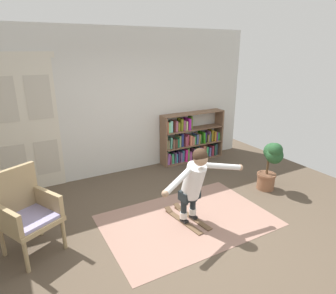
{
  "coord_description": "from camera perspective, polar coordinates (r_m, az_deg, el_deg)",
  "views": [
    {
      "loc": [
        -2.0,
        -2.95,
        2.49
      ],
      "look_at": [
        0.07,
        0.76,
        1.05
      ],
      "focal_mm": 31.1,
      "sensor_mm": 36.0,
      "label": 1
    }
  ],
  "objects": [
    {
      "name": "ground_plane",
      "position": [
        4.35,
        4.26,
        -16.27
      ],
      "size": [
        7.2,
        7.2,
        0.0
      ],
      "primitive_type": "plane",
      "color": "brown"
    },
    {
      "name": "back_wall",
      "position": [
        5.99,
        -9.27,
        8.47
      ],
      "size": [
        6.0,
        0.1,
        2.9
      ],
      "primitive_type": "cube",
      "color": "silver",
      "rests_on": "ground"
    },
    {
      "name": "double_door",
      "position": [
        5.64,
        -26.15,
        3.87
      ],
      "size": [
        1.22,
        0.05,
        2.45
      ],
      "color": "beige",
      "rests_on": "ground"
    },
    {
      "name": "rug",
      "position": [
        4.6,
        3.92,
        -14.1
      ],
      "size": [
        2.52,
        1.67,
        0.01
      ],
      "primitive_type": "cube",
      "color": "#987163",
      "rests_on": "ground"
    },
    {
      "name": "bookshelf",
      "position": [
        6.74,
        4.47,
        1.31
      ],
      "size": [
        1.56,
        0.3,
        1.13
      ],
      "color": "brown",
      "rests_on": "ground"
    },
    {
      "name": "wicker_chair",
      "position": [
        4.11,
        -26.12,
        -11.09
      ],
      "size": [
        0.81,
        0.81,
        1.1
      ],
      "color": "tan",
      "rests_on": "ground"
    },
    {
      "name": "potted_plant",
      "position": [
        5.58,
        19.59,
        -2.7
      ],
      "size": [
        0.4,
        0.43,
        0.93
      ],
      "color": "brown",
      "rests_on": "ground"
    },
    {
      "name": "skis_pair",
      "position": [
        4.61,
        3.67,
        -13.74
      ],
      "size": [
        0.37,
        0.85,
        0.07
      ],
      "color": "brown",
      "rests_on": "rug"
    },
    {
      "name": "person_skier",
      "position": [
        4.17,
        5.21,
        -6.47
      ],
      "size": [
        1.47,
        0.62,
        1.15
      ],
      "color": "white",
      "rests_on": "skis_pair"
    }
  ]
}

